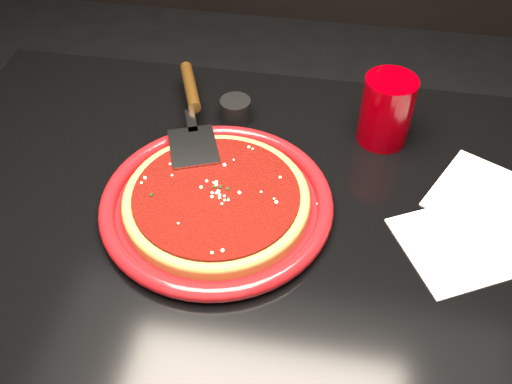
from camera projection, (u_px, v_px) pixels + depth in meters
table at (251, 332)px, 1.20m from camera, size 1.20×0.80×0.75m
plate at (217, 203)px, 0.93m from camera, size 0.44×0.44×0.03m
pizza_crust at (217, 201)px, 0.93m from camera, size 0.36×0.36×0.02m
pizza_crust_rim at (216, 198)px, 0.92m from camera, size 0.36×0.36×0.02m
pizza_sauce at (216, 196)px, 0.92m from camera, size 0.31×0.31×0.01m
parmesan_dusting at (216, 192)px, 0.91m from camera, size 0.26×0.26×0.01m
basil_flecks at (216, 193)px, 0.91m from camera, size 0.24×0.24×0.00m
pizza_server at (193, 112)px, 1.04m from camera, size 0.22×0.35×0.03m
cup at (386, 110)px, 1.02m from camera, size 0.12×0.12×0.13m
napkin_a at (456, 245)px, 0.88m from camera, size 0.22×0.22×0.00m
napkin_b at (485, 196)px, 0.96m from camera, size 0.22×0.22×0.00m
ramekin at (236, 110)px, 1.09m from camera, size 0.07×0.07×0.05m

